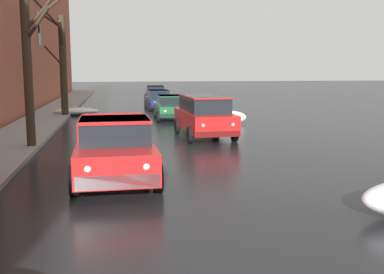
% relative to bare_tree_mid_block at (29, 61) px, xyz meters
% --- Properties ---
extents(left_sidewalk_slab, '(2.60, 80.00, 0.15)m').
position_rel_bare_tree_mid_block_xyz_m(left_sidewalk_slab, '(-1.08, 4.19, -3.20)').
color(left_sidewalk_slab, gray).
rests_on(left_sidewalk_slab, ground).
extents(snow_bank_near_corner_left, '(2.85, 1.28, 0.50)m').
position_rel_bare_tree_mid_block_xyz_m(snow_bank_near_corner_left, '(0.53, 12.76, -3.04)').
color(snow_bank_near_corner_left, white).
rests_on(snow_bank_near_corner_left, ground).
extents(snow_bank_along_left_kerb, '(2.57, 1.23, 0.74)m').
position_rel_bare_tree_mid_block_xyz_m(snow_bank_along_left_kerb, '(8.96, 18.14, -2.92)').
color(snow_bank_along_left_kerb, white).
rests_on(snow_bank_along_left_kerb, ground).
extents(snow_bank_near_corner_right, '(1.94, 0.91, 0.74)m').
position_rel_bare_tree_mid_block_xyz_m(snow_bank_near_corner_right, '(9.05, 6.35, -2.93)').
color(snow_bank_near_corner_right, white).
rests_on(snow_bank_near_corner_right, ground).
extents(bare_tree_mid_block, '(1.78, 1.47, 6.22)m').
position_rel_bare_tree_mid_block_xyz_m(bare_tree_mid_block, '(0.00, 0.00, 0.00)').
color(bare_tree_mid_block, '#382B1E').
rests_on(bare_tree_mid_block, ground).
extents(bare_tree_far_down_block, '(1.73, 1.88, 7.05)m').
position_rel_bare_tree_mid_block_xyz_m(bare_tree_far_down_block, '(-0.10, 11.56, 0.07)').
color(bare_tree_far_down_block, '#382B1E').
rests_on(bare_tree_far_down_block, ground).
extents(pickup_truck_red_approaching_near_lane, '(2.31, 5.34, 1.76)m').
position_rel_bare_tree_mid_block_xyz_m(pickup_truck_red_approaching_near_lane, '(3.04, -5.22, -2.39)').
color(pickup_truck_red_approaching_near_lane, red).
rests_on(pickup_truck_red_approaching_near_lane, ground).
extents(suv_red_parked_kerbside_close, '(2.24, 4.90, 1.82)m').
position_rel_bare_tree_mid_block_xyz_m(suv_red_parked_kerbside_close, '(6.91, 2.09, -2.29)').
color(suv_red_parked_kerbside_close, red).
rests_on(suv_red_parked_kerbside_close, ground).
extents(sedan_green_parked_kerbside_mid, '(2.03, 4.02, 1.42)m').
position_rel_bare_tree_mid_block_xyz_m(sedan_green_parked_kerbside_mid, '(6.35, 9.30, -2.52)').
color(sedan_green_parked_kerbside_mid, '#1E5633').
rests_on(sedan_green_parked_kerbside_mid, ground).
extents(sedan_darkblue_parked_far_down_block, '(1.94, 4.27, 1.42)m').
position_rel_bare_tree_mid_block_xyz_m(sedan_darkblue_parked_far_down_block, '(6.16, 15.84, -2.53)').
color(sedan_darkblue_parked_far_down_block, navy).
rests_on(sedan_darkblue_parked_far_down_block, ground).
extents(sedan_black_queued_behind_truck, '(2.06, 4.21, 1.42)m').
position_rel_bare_tree_mid_block_xyz_m(sedan_black_queued_behind_truck, '(6.59, 23.75, -2.52)').
color(sedan_black_queued_behind_truck, black).
rests_on(sedan_black_queued_behind_truck, ground).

